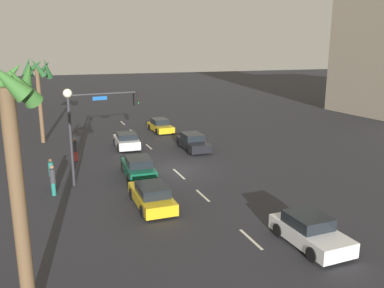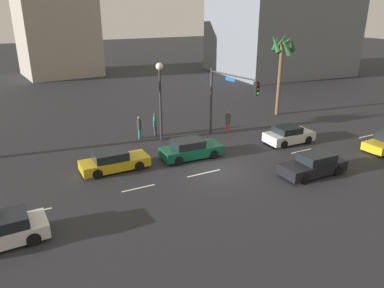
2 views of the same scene
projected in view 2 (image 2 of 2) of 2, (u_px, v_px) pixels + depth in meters
ground_plane at (217, 170)px, 24.40m from camera, size 220.00×220.00×0.00m
lane_stripe_1 at (31, 213)px, 19.34m from camera, size 2.14×0.14×0.01m
lane_stripe_2 at (139, 188)px, 21.98m from camera, size 2.08×0.14×0.01m
lane_stripe_3 at (204, 173)px, 23.96m from camera, size 2.46×0.14×0.01m
lane_stripe_4 at (301, 151)px, 27.68m from camera, size 1.97×0.14×0.01m
lane_stripe_5 at (366, 136)px, 30.88m from camera, size 1.81×0.14×0.01m
car_0 at (313, 165)px, 23.63m from camera, size 4.44×1.98×1.40m
car_2 at (289, 135)px, 29.23m from camera, size 3.98×2.07×1.36m
car_3 at (114, 161)px, 24.28m from camera, size 4.47×1.88×1.32m
car_4 at (191, 149)px, 26.27m from camera, size 4.47×2.06×1.39m
car_5 at (2, 231)px, 16.65m from camera, size 4.04×2.06×1.36m
traffic_signal at (227, 93)px, 28.83m from camera, size 0.95×5.48×5.58m
streetlamp at (160, 87)px, 28.40m from camera, size 0.56×0.56×6.27m
pedestrian_0 at (155, 124)px, 30.66m from camera, size 0.39×0.39×1.94m
pedestrian_1 at (228, 121)px, 31.72m from camera, size 0.56×0.56×1.82m
pedestrian_2 at (139, 127)px, 30.01m from camera, size 0.35×0.35×1.90m
palm_tree_0 at (282, 52)px, 35.12m from camera, size 2.64×2.85×7.98m
building_0 at (57, 35)px, 57.36m from camera, size 11.80×11.16×12.31m
building_2 at (279, 32)px, 59.77m from camera, size 20.48×18.47×12.84m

